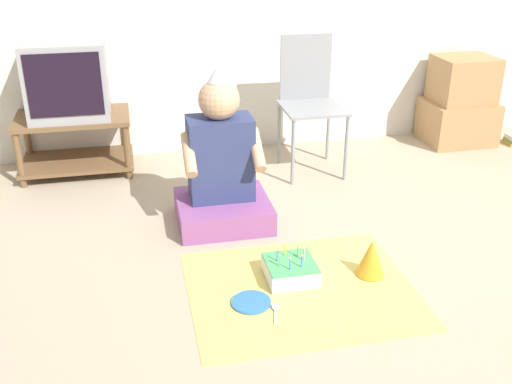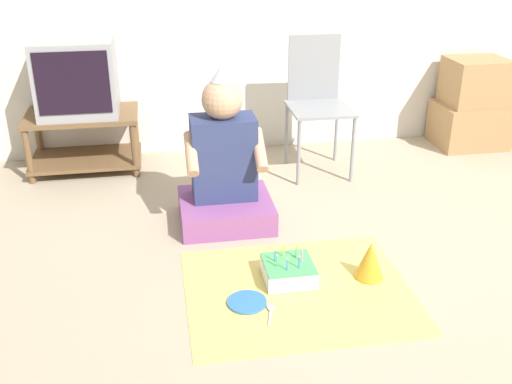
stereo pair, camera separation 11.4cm
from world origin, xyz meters
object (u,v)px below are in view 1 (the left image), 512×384
object	(u,v)px
tv	(67,79)
cardboard_box_stack	(460,104)
birthday_cake	(291,270)
person_seated	(221,171)
paper_plate	(251,302)
party_hat_blue	(371,257)
folding_chair	(309,95)

from	to	relation	value
tv	cardboard_box_stack	bearing A→B (deg)	-0.07
tv	birthday_cake	bearing A→B (deg)	-56.58
person_seated	paper_plate	bearing A→B (deg)	-90.56
party_hat_blue	paper_plate	size ratio (longest dim) A/B	1.03
party_hat_blue	paper_plate	bearing A→B (deg)	-169.15
person_seated	cardboard_box_stack	bearing A→B (deg)	25.12
tv	folding_chair	world-z (taller)	folding_chair
tv	folding_chair	bearing A→B (deg)	-9.11
cardboard_box_stack	birthday_cake	xyz separation A→B (m)	(-1.78, -1.63, -0.26)
party_hat_blue	paper_plate	distance (m)	0.64
tv	folding_chair	distance (m)	1.60
person_seated	paper_plate	xyz separation A→B (m)	(-0.01, -0.86, -0.30)
birthday_cake	person_seated	bearing A→B (deg)	107.78
birthday_cake	party_hat_blue	world-z (taller)	party_hat_blue
folding_chair	person_seated	world-z (taller)	same
tv	folding_chair	size ratio (longest dim) A/B	0.57
tv	party_hat_blue	world-z (taller)	tv
folding_chair	birthday_cake	distance (m)	1.54
paper_plate	person_seated	bearing A→B (deg)	89.44
cardboard_box_stack	birthday_cake	world-z (taller)	cardboard_box_stack
person_seated	party_hat_blue	bearing A→B (deg)	-50.22
person_seated	paper_plate	size ratio (longest dim) A/B	4.96
person_seated	birthday_cake	bearing A→B (deg)	-72.22
paper_plate	tv	bearing A→B (deg)	115.22
party_hat_blue	paper_plate	xyz separation A→B (m)	(-0.62, -0.12, -0.09)
folding_chair	person_seated	size ratio (longest dim) A/B	1.00
cardboard_box_stack	paper_plate	bearing A→B (deg)	-138.23
birthday_cake	paper_plate	world-z (taller)	birthday_cake
birthday_cake	party_hat_blue	xyz separation A→B (m)	(0.39, -0.05, 0.05)
tv	paper_plate	distance (m)	2.09
tv	person_seated	bearing A→B (deg)	-47.75
tv	folding_chair	xyz separation A→B (m)	(1.57, -0.25, -0.13)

